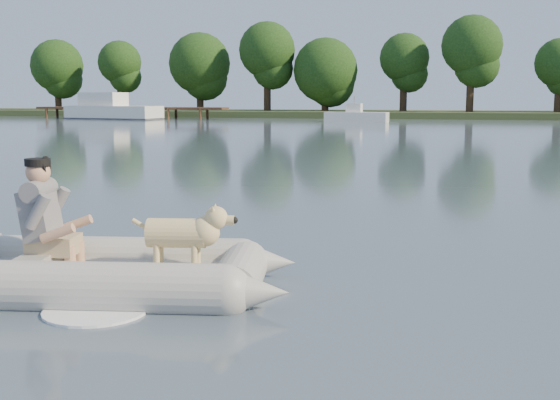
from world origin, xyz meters
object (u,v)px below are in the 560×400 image
(man, at_px, (42,211))
(dog, at_px, (177,238))
(dinghy, at_px, (110,231))
(motorboat, at_px, (357,110))
(dock, at_px, (131,113))
(cabin_cruiser, at_px, (114,106))

(man, relative_size, dog, 1.16)
(dinghy, bearing_deg, motorboat, 84.90)
(man, distance_m, motorboat, 48.81)
(dog, xyz_separation_m, motorboat, (-4.87, 48.44, 0.42))
(dock, bearing_deg, dinghy, -64.20)
(dog, bearing_deg, dock, 106.41)
(motorboat, bearing_deg, dock, 173.72)
(man, bearing_deg, dock, 105.06)
(dinghy, bearing_deg, man, 175.76)
(dock, height_order, dinghy, dinghy)
(dog, relative_size, motorboat, 0.19)
(dinghy, distance_m, motorboat, 48.79)
(dog, xyz_separation_m, cabin_cruiser, (-26.52, 49.95, 0.62))
(dinghy, relative_size, cabin_cruiser, 0.55)
(dog, bearing_deg, motorboat, 85.69)
(dinghy, bearing_deg, cabin_cruiser, 107.23)
(dinghy, relative_size, man, 4.32)
(motorboat, bearing_deg, dinghy, -81.83)
(dock, height_order, dog, dock)
(cabin_cruiser, bearing_deg, motorboat, 5.10)
(man, xyz_separation_m, cabin_cruiser, (-25.13, 50.20, 0.35))
(dinghy, bearing_deg, dog, 4.57)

